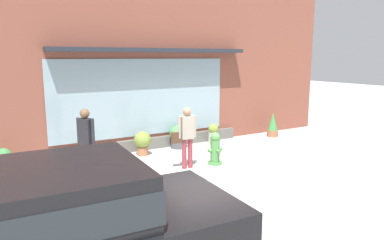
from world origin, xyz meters
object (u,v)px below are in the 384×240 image
potted_plant_near_hydrant (143,142)px  pedestrian_passerby (86,138)px  potted_plant_trailing_edge (178,136)px  potted_plant_window_left (4,161)px  parked_car_black (43,235)px  potted_plant_by_entrance (273,125)px  potted_plant_low_front (213,133)px  fire_hydrant (215,149)px  pedestrian_with_handbag (186,133)px  potted_plant_corner_tall (89,151)px

potted_plant_near_hydrant → pedestrian_passerby: bearing=-147.8°
potted_plant_trailing_edge → potted_plant_near_hydrant: size_ratio=1.03×
potted_plant_trailing_edge → potted_plant_window_left: bearing=-177.0°
parked_car_black → potted_plant_by_entrance: (8.54, 5.51, -0.55)m
potted_plant_low_front → potted_plant_trailing_edge: (-1.23, 0.15, 0.01)m
potted_plant_trailing_edge → potted_plant_by_entrance: bearing=-4.6°
pedestrian_passerby → parked_car_black: 4.66m
fire_hydrant → potted_plant_trailing_edge: size_ratio=1.20×
fire_hydrant → potted_plant_low_front: bearing=57.1°
fire_hydrant → potted_plant_near_hydrant: (-1.32, 1.83, -0.02)m
pedestrian_with_handbag → potted_plant_by_entrance: pedestrian_with_handbag is taller
pedestrian_passerby → potted_plant_near_hydrant: size_ratio=2.36×
potted_plant_window_left → potted_plant_near_hydrant: potted_plant_near_hydrant is taller
potted_plant_near_hydrant → potted_plant_by_entrance: bearing=-1.0°
fire_hydrant → potted_plant_low_front: fire_hydrant is taller
potted_plant_window_left → pedestrian_passerby: bearing=-34.4°
fire_hydrant → parked_car_black: (-4.83, -3.76, 0.53)m
potted_plant_by_entrance → potted_plant_corner_tall: bearing=177.6°
potted_plant_low_front → potted_plant_corner_tall: (-4.07, 0.12, -0.07)m
potted_plant_by_entrance → potted_plant_near_hydrant: 5.04m
fire_hydrant → potted_plant_window_left: fire_hydrant is taller
pedestrian_passerby → pedestrian_with_handbag: bearing=44.9°
parked_car_black → potted_plant_window_left: 5.58m
potted_plant_window_left → potted_plant_trailing_edge: 4.94m
pedestrian_passerby → potted_plant_trailing_edge: (3.24, 1.42, -0.62)m
potted_plant_window_left → potted_plant_by_entrance: bearing=-0.3°
potted_plant_low_front → potted_plant_by_entrance: size_ratio=0.79×
parked_car_black → potted_plant_corner_tall: size_ratio=8.29×
fire_hydrant → pedestrian_passerby: pedestrian_passerby is taller
fire_hydrant → pedestrian_with_handbag: (-0.84, 0.08, 0.50)m
pedestrian_passerby → potted_plant_by_entrance: (6.96, 1.12, -0.58)m
pedestrian_with_handbag → potted_plant_corner_tall: size_ratio=2.98×
potted_plant_by_entrance → potted_plant_near_hydrant: (-5.04, 0.09, -0.01)m
fire_hydrant → potted_plant_window_left: 5.25m
potted_plant_by_entrance → potted_plant_low_front: bearing=176.5°
pedestrian_passerby → potted_plant_window_left: bearing=-156.8°
potted_plant_window_left → parked_car_black: bearing=-88.9°
potted_plant_low_front → potted_plant_by_entrance: potted_plant_by_entrance is taller
potted_plant_corner_tall → potted_plant_window_left: bearing=-173.7°
pedestrian_with_handbag → potted_plant_trailing_edge: 2.20m
parked_car_black → potted_plant_corner_tall: (1.98, 5.78, -0.67)m
potted_plant_low_front → parked_car_black: bearing=-136.9°
fire_hydrant → potted_plant_trailing_edge: bearing=90.1°
fire_hydrant → pedestrian_with_handbag: bearing=174.4°
parked_car_black → potted_plant_trailing_edge: (4.82, 5.81, -0.59)m
parked_car_black → potted_plant_near_hydrant: 6.63m
potted_plant_window_left → potted_plant_trailing_edge: size_ratio=0.95×
potted_plant_near_hydrant → potted_plant_low_front: bearing=1.4°
pedestrian_passerby → potted_plant_trailing_edge: 3.59m
pedestrian_with_handbag → potted_plant_low_front: 2.81m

